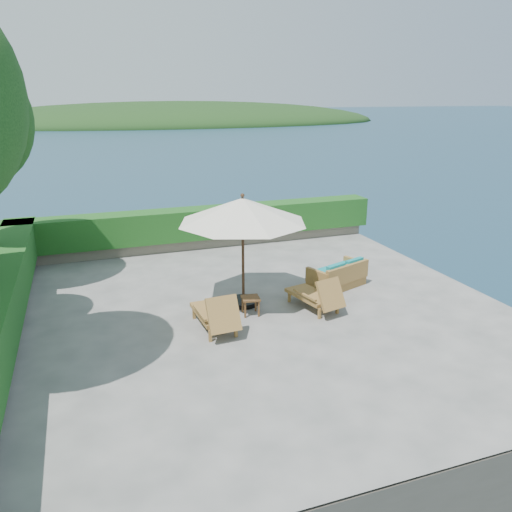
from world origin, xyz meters
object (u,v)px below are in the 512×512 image
object	(u,v)px
lounge_left	(216,314)
wicker_loveseat	(338,277)
patio_umbrella	(243,211)
side_table	(250,300)
lounge_right	(317,295)

from	to	relation	value
lounge_left	wicker_loveseat	distance (m)	4.05
patio_umbrella	lounge_left	xyz separation A→B (m)	(-1.02, -1.19, -1.96)
patio_umbrella	side_table	xyz separation A→B (m)	(-0.03, -0.65, -2.00)
lounge_left	side_table	xyz separation A→B (m)	(0.99, 0.54, -0.04)
lounge_left	side_table	bearing A→B (deg)	25.31
patio_umbrella	wicker_loveseat	distance (m)	3.46
lounge_right	side_table	distance (m)	1.62
patio_umbrella	lounge_left	distance (m)	2.51
lounge_right	wicker_loveseat	xyz separation A→B (m)	(1.20, 1.15, -0.08)
lounge_left	lounge_right	world-z (taller)	lounge_left
patio_umbrella	wicker_loveseat	world-z (taller)	patio_umbrella
patio_umbrella	lounge_right	bearing A→B (deg)	-30.50
lounge_right	patio_umbrella	bearing A→B (deg)	136.19
lounge_left	patio_umbrella	bearing A→B (deg)	46.06
lounge_right	wicker_loveseat	distance (m)	1.67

